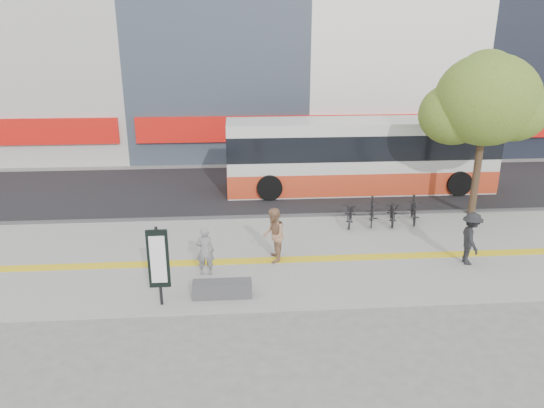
{
  "coord_description": "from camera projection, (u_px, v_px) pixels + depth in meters",
  "views": [
    {
      "loc": [
        -2.17,
        -13.35,
        6.83
      ],
      "look_at": [
        -1.0,
        2.0,
        1.63
      ],
      "focal_mm": 32.86,
      "sensor_mm": 36.0,
      "label": 1
    }
  ],
  "objects": [
    {
      "name": "pedestrian_tan",
      "position": [
        274.0,
        235.0,
        15.5
      ],
      "size": [
        0.71,
        0.88,
        1.74
      ],
      "primitive_type": "imported",
      "rotation": [
        0.0,
        0.0,
        -1.63
      ],
      "color": "#9E7253",
      "rests_on": "sidewalk"
    },
    {
      "name": "seated_woman",
      "position": [
        205.0,
        251.0,
        14.65
      ],
      "size": [
        0.55,
        0.36,
        1.49
      ],
      "primitive_type": "imported",
      "rotation": [
        0.0,
        0.0,
        3.14
      ],
      "color": "black",
      "rests_on": "sidewalk"
    },
    {
      "name": "street_tree",
      "position": [
        484.0,
        102.0,
        18.58
      ],
      "size": [
        4.4,
        3.8,
        6.31
      ],
      "color": "#3C2A1B",
      "rests_on": "sidewalk"
    },
    {
      "name": "bench",
      "position": [
        222.0,
        289.0,
        13.53
      ],
      "size": [
        1.6,
        0.45,
        0.45
      ],
      "primitive_type": "cube",
      "color": "#38383B",
      "rests_on": "sidewalk"
    },
    {
      "name": "bicycle_row",
      "position": [
        381.0,
        211.0,
        18.79
      ],
      "size": [
        3.39,
        1.82,
        1.0
      ],
      "color": "black",
      "rests_on": "sidewalk"
    },
    {
      "name": "curb",
      "position": [
        291.0,
        217.0,
        19.65
      ],
      "size": [
        40.0,
        0.25,
        0.14
      ],
      "primitive_type": "cube",
      "color": "#38383B",
      "rests_on": "ground"
    },
    {
      "name": "pedestrian_dark",
      "position": [
        471.0,
        238.0,
        15.33
      ],
      "size": [
        0.77,
        1.16,
        1.67
      ],
      "primitive_type": "imported",
      "rotation": [
        0.0,
        0.0,
        1.43
      ],
      "color": "black",
      "rests_on": "sidewalk"
    },
    {
      "name": "tactile_strip",
      "position": [
        306.0,
        259.0,
        15.87
      ],
      "size": [
        40.0,
        0.45,
        0.01
      ],
      "primitive_type": "cube",
      "color": "gold",
      "rests_on": "sidewalk"
    },
    {
      "name": "sidewalk",
      "position": [
        303.0,
        254.0,
        16.35
      ],
      "size": [
        40.0,
        7.0,
        0.08
      ],
      "primitive_type": "cube",
      "color": "gray",
      "rests_on": "ground"
    },
    {
      "name": "ground",
      "position": [
        310.0,
        276.0,
        14.95
      ],
      "size": [
        120.0,
        120.0,
        0.0
      ],
      "primitive_type": "plane",
      "color": "#60605C",
      "rests_on": "ground"
    },
    {
      "name": "street",
      "position": [
        282.0,
        188.0,
        23.44
      ],
      "size": [
        40.0,
        8.0,
        0.06
      ],
      "primitive_type": "cube",
      "color": "black",
      "rests_on": "ground"
    },
    {
      "name": "bus",
      "position": [
        360.0,
        157.0,
        22.73
      ],
      "size": [
        12.12,
        2.87,
        3.23
      ],
      "color": "beige",
      "rests_on": "street"
    },
    {
      "name": "signboard",
      "position": [
        158.0,
        260.0,
        12.79
      ],
      "size": [
        0.55,
        0.1,
        2.2
      ],
      "color": "black",
      "rests_on": "sidewalk"
    }
  ]
}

